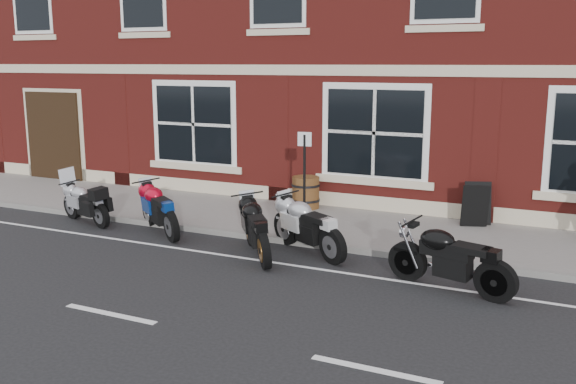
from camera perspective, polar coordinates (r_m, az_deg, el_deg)
name	(u,v)px	position (r m, az deg, el deg)	size (l,w,h in m)	color
ground	(219,258)	(12.07, -6.14, -5.87)	(80.00, 80.00, 0.00)	black
sidewalk	(288,220)	(14.60, 0.03, -2.51)	(30.00, 3.00, 0.12)	slate
kerb	(255,237)	(13.23, -2.92, -3.99)	(30.00, 0.16, 0.12)	slate
moto_touring_silver	(85,201)	(15.21, -17.58, -0.80)	(1.78, 0.72, 1.21)	black
moto_sport_red	(160,207)	(13.89, -11.29, -1.33)	(1.84, 1.38, 0.98)	black
moto_sport_black	(258,226)	(12.05, -2.67, -3.03)	(1.47, 1.83, 0.99)	black
moto_sport_silver	(308,224)	(12.18, 1.81, -2.87)	(1.96, 1.25, 0.99)	black
moto_naked_black	(449,256)	(10.54, 14.09, -5.51)	(2.15, 0.72, 0.99)	black
a_board_sign	(477,205)	(14.31, 16.41, -1.09)	(0.56, 0.38, 0.94)	black
barrel_planter	(306,192)	(15.48, 1.59, -0.03)	(0.69, 0.69, 0.76)	#4E3C14
parking_sign	(304,174)	(13.32, 1.47, 1.63)	(0.29, 0.06, 2.06)	black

